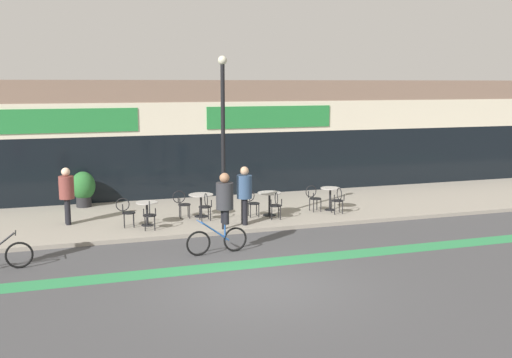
# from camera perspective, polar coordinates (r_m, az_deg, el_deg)

# --- Properties ---
(ground_plane) EXTENTS (120.00, 120.00, 0.00)m
(ground_plane) POSITION_cam_1_polar(r_m,az_deg,el_deg) (13.45, 0.19, -10.08)
(ground_plane) COLOR #424244
(sidewalk_slab) EXTENTS (40.00, 5.50, 0.12)m
(sidewalk_slab) POSITION_cam_1_polar(r_m,az_deg,el_deg) (20.20, -6.34, -3.41)
(sidewalk_slab) COLOR gray
(sidewalk_slab) RESTS_ON ground
(storefront_facade) EXTENTS (40.00, 4.06, 4.53)m
(storefront_facade) POSITION_cam_1_polar(r_m,az_deg,el_deg) (24.44, -8.72, 3.95)
(storefront_facade) COLOR #7F6656
(storefront_facade) RESTS_ON ground
(bike_lane_stripe) EXTENTS (36.00, 0.70, 0.01)m
(bike_lane_stripe) POSITION_cam_1_polar(r_m,az_deg,el_deg) (14.84, -1.69, -8.21)
(bike_lane_stripe) COLOR #2D844C
(bike_lane_stripe) RESTS_ON ground
(bistro_table_0) EXTENTS (0.66, 0.66, 0.73)m
(bistro_table_0) POSITION_cam_1_polar(r_m,az_deg,el_deg) (18.52, -10.35, -2.82)
(bistro_table_0) COLOR black
(bistro_table_0) RESTS_ON sidewalk_slab
(bistro_table_1) EXTENTS (0.80, 0.80, 0.74)m
(bistro_table_1) POSITION_cam_1_polar(r_m,az_deg,el_deg) (19.50, -5.26, -2.05)
(bistro_table_1) COLOR black
(bistro_table_1) RESTS_ON sidewalk_slab
(bistro_table_2) EXTENTS (0.77, 0.77, 0.77)m
(bistro_table_2) POSITION_cam_1_polar(r_m,az_deg,el_deg) (19.61, 1.29, -1.91)
(bistro_table_2) COLOR black
(bistro_table_2) RESTS_ON sidewalk_slab
(bistro_table_3) EXTENTS (0.66, 0.66, 0.78)m
(bistro_table_3) POSITION_cam_1_polar(r_m,az_deg,el_deg) (20.57, 7.08, -1.46)
(bistro_table_3) COLOR black
(bistro_table_3) RESTS_ON sidewalk_slab
(cafe_chair_0_near) EXTENTS (0.45, 0.60, 0.90)m
(cafe_chair_0_near) POSITION_cam_1_polar(r_m,az_deg,el_deg) (17.92, -10.10, -3.22)
(cafe_chair_0_near) COLOR black
(cafe_chair_0_near) RESTS_ON sidewalk_slab
(cafe_chair_0_side) EXTENTS (0.59, 0.43, 0.90)m
(cafe_chair_0_side) POSITION_cam_1_polar(r_m,az_deg,el_deg) (18.46, -12.28, -2.93)
(cafe_chair_0_side) COLOR black
(cafe_chair_0_side) RESTS_ON sidewalk_slab
(cafe_chair_1_near) EXTENTS (0.40, 0.58, 0.90)m
(cafe_chair_1_near) POSITION_cam_1_polar(r_m,az_deg,el_deg) (18.91, -4.84, -2.46)
(cafe_chair_1_near) COLOR black
(cafe_chair_1_near) RESTS_ON sidewalk_slab
(cafe_chair_1_side) EXTENTS (0.58, 0.42, 0.90)m
(cafe_chair_1_side) POSITION_cam_1_polar(r_m,az_deg,el_deg) (19.38, -7.07, -2.21)
(cafe_chair_1_side) COLOR black
(cafe_chair_1_side) RESTS_ON sidewalk_slab
(cafe_chair_2_near) EXTENTS (0.45, 0.60, 0.90)m
(cafe_chair_2_near) POSITION_cam_1_polar(r_m,az_deg,el_deg) (19.03, 1.89, -2.36)
(cafe_chair_2_near) COLOR black
(cafe_chair_2_near) RESTS_ON sidewalk_slab
(cafe_chair_2_side) EXTENTS (0.59, 0.42, 0.90)m
(cafe_chair_2_side) POSITION_cam_1_polar(r_m,az_deg,el_deg) (19.42, -0.45, -2.12)
(cafe_chair_2_side) COLOR black
(cafe_chair_2_side) RESTS_ON sidewalk_slab
(cafe_chair_3_near) EXTENTS (0.43, 0.59, 0.90)m
(cafe_chair_3_near) POSITION_cam_1_polar(r_m,az_deg,el_deg) (20.02, 7.83, -1.86)
(cafe_chair_3_near) COLOR black
(cafe_chair_3_near) RESTS_ON sidewalk_slab
(cafe_chair_3_side) EXTENTS (0.59, 0.43, 0.90)m
(cafe_chair_3_side) POSITION_cam_1_polar(r_m,az_deg,el_deg) (20.31, 5.49, -1.66)
(cafe_chair_3_side) COLOR black
(cafe_chair_3_side) RESTS_ON sidewalk_slab
(planter_pot) EXTENTS (0.84, 0.84, 1.25)m
(planter_pot) POSITION_cam_1_polar(r_m,az_deg,el_deg) (21.82, -16.13, -0.81)
(planter_pot) COLOR #232326
(planter_pot) RESTS_ON sidewalk_slab
(lamp_post) EXTENTS (0.26, 0.26, 5.08)m
(lamp_post) POSITION_cam_1_polar(r_m,az_deg,el_deg) (17.47, -3.16, 4.63)
(lamp_post) COLOR black
(lamp_post) RESTS_ON sidewalk_slab
(cyclist_1) EXTENTS (1.68, 0.55, 2.13)m
(cyclist_1) POSITION_cam_1_polar(r_m,az_deg,el_deg) (15.61, -3.16, -2.57)
(cyclist_1) COLOR black
(cyclist_1) RESTS_ON ground
(pedestrian_near_end) EXTENTS (0.49, 0.49, 1.80)m
(pedestrian_near_end) POSITION_cam_1_polar(r_m,az_deg,el_deg) (18.28, -1.11, -1.07)
(pedestrian_near_end) COLOR black
(pedestrian_near_end) RESTS_ON sidewalk_slab
(pedestrian_far_end) EXTENTS (0.50, 0.50, 1.76)m
(pedestrian_far_end) POSITION_cam_1_polar(r_m,az_deg,el_deg) (19.19, -17.59, -1.08)
(pedestrian_far_end) COLOR black
(pedestrian_far_end) RESTS_ON sidewalk_slab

